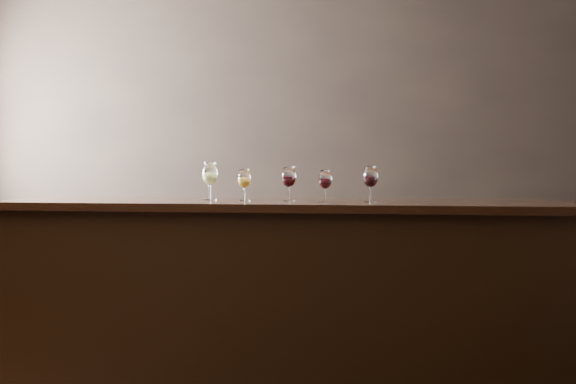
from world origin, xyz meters
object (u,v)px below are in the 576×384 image
(glass_white, at_px, (210,175))
(back_bar_shelf, at_px, (310,298))
(glass_amber, at_px, (244,179))
(glass_red_b, at_px, (325,180))
(glass_red_c, at_px, (370,178))
(bar_counter, at_px, (303,312))
(glass_red_a, at_px, (289,178))

(glass_white, bearing_deg, back_bar_shelf, 69.35)
(glass_amber, bearing_deg, glass_red_b, 0.48)
(glass_red_b, distance_m, glass_red_c, 0.25)
(back_bar_shelf, bearing_deg, glass_white, -110.65)
(back_bar_shelf, height_order, glass_white, glass_white)
(bar_counter, relative_size, glass_red_a, 17.00)
(glass_amber, distance_m, glass_red_c, 0.71)
(glass_white, bearing_deg, glass_red_a, -0.50)
(bar_counter, relative_size, glass_amber, 18.31)
(glass_red_a, xyz_separation_m, glass_red_b, (0.22, -0.03, -0.01))
(bar_counter, xyz_separation_m, glass_amber, (-0.34, -0.03, 0.74))
(glass_white, xyz_separation_m, glass_red_c, (0.94, -0.00, -0.01))
(bar_counter, bearing_deg, back_bar_shelf, 95.40)
(bar_counter, relative_size, back_bar_shelf, 1.21)
(glass_white, distance_m, glass_red_a, 0.48)
(back_bar_shelf, bearing_deg, glass_red_b, -70.82)
(back_bar_shelf, distance_m, glass_red_c, 1.39)
(bar_counter, distance_m, glass_amber, 0.81)
(glass_red_b, height_order, glass_red_c, glass_red_c)
(bar_counter, height_order, back_bar_shelf, bar_counter)
(glass_white, bearing_deg, glass_red_c, -0.28)
(bar_counter, relative_size, glass_red_c, 16.65)
(back_bar_shelf, xyz_separation_m, glass_white, (-0.35, -0.94, 0.85))
(bar_counter, distance_m, back_bar_shelf, 0.97)
(glass_red_a, bearing_deg, glass_white, 179.50)
(back_bar_shelf, height_order, glass_amber, glass_amber)
(bar_counter, xyz_separation_m, glass_red_a, (-0.08, 0.00, 0.75))
(glass_white, height_order, glass_red_b, glass_white)
(back_bar_shelf, relative_size, glass_red_a, 14.10)
(glass_amber, relative_size, glass_red_c, 0.91)
(glass_amber, distance_m, glass_red_a, 0.25)
(back_bar_shelf, distance_m, glass_red_a, 1.26)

